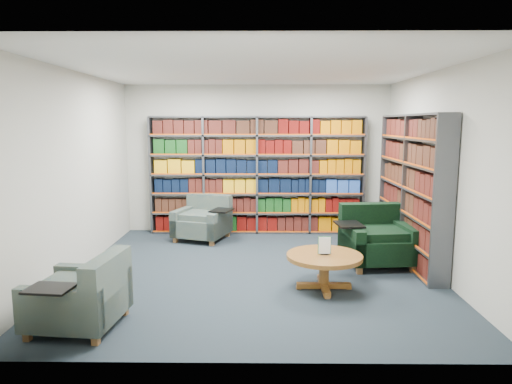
{
  "coord_description": "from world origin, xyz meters",
  "views": [
    {
      "loc": [
        0.08,
        -6.23,
        2.08
      ],
      "look_at": [
        0.0,
        0.6,
        1.05
      ],
      "focal_mm": 32.0,
      "sensor_mm": 36.0,
      "label": 1
    }
  ],
  "objects_px": {
    "chair_teal_front": "(85,299)",
    "coffee_table": "(324,261)",
    "chair_green_right": "(375,240)",
    "chair_teal_left": "(204,221)"
  },
  "relations": [
    {
      "from": "chair_green_right",
      "to": "coffee_table",
      "type": "distance_m",
      "value": 1.43
    },
    {
      "from": "chair_teal_left",
      "to": "chair_green_right",
      "type": "height_order",
      "value": "chair_green_right"
    },
    {
      "from": "chair_green_right",
      "to": "coffee_table",
      "type": "xyz_separation_m",
      "value": [
        -0.91,
        -1.11,
        0.01
      ]
    },
    {
      "from": "chair_teal_left",
      "to": "coffee_table",
      "type": "height_order",
      "value": "chair_teal_left"
    },
    {
      "from": "chair_teal_left",
      "to": "chair_teal_front",
      "type": "distance_m",
      "value": 3.77
    },
    {
      "from": "chair_teal_front",
      "to": "coffee_table",
      "type": "relative_size",
      "value": 1.09
    },
    {
      "from": "chair_green_right",
      "to": "chair_teal_front",
      "type": "relative_size",
      "value": 1.12
    },
    {
      "from": "chair_teal_left",
      "to": "coffee_table",
      "type": "distance_m",
      "value": 3.14
    },
    {
      "from": "chair_teal_front",
      "to": "coffee_table",
      "type": "bearing_deg",
      "value": 23.65
    },
    {
      "from": "chair_teal_front",
      "to": "coffee_table",
      "type": "distance_m",
      "value": 2.83
    }
  ]
}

